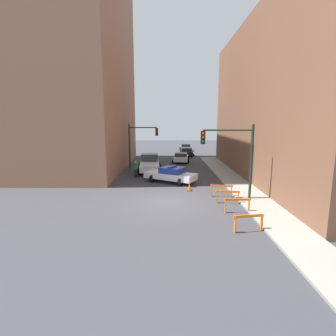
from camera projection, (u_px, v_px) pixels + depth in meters
ground_plane at (167, 203)px, 18.00m from camera, size 120.00×120.00×0.00m
sidewalk_right at (258, 202)px, 17.97m from camera, size 2.40×44.00×0.12m
building_corner_left at (63, 65)px, 29.74m from camera, size 14.00×20.00×23.69m
building_right at (311, 100)px, 24.51m from camera, size 12.00×28.00×14.96m
traffic_light_near at (236, 150)px, 18.01m from camera, size 3.64×0.35×5.20m
traffic_light_far at (140, 140)px, 30.50m from camera, size 3.44×0.35×5.20m
police_car at (172, 174)px, 23.90m from camera, size 4.99×3.97×1.52m
white_truck at (151, 164)px, 28.95m from camera, size 2.84×5.50×1.90m
parked_car_near at (182, 157)px, 35.55m from camera, size 2.54×4.45×1.31m
parked_car_mid at (187, 152)px, 42.27m from camera, size 2.36×4.35×1.31m
parked_car_far at (187, 147)px, 49.27m from camera, size 2.28×4.30×1.31m
pedestrian_crossing at (137, 169)px, 25.92m from camera, size 0.45×0.45×1.66m
barrier_front at (250, 220)px, 13.14m from camera, size 1.59×0.41×0.90m
barrier_mid at (238, 203)px, 15.90m from camera, size 1.60×0.19×0.90m
barrier_back at (229, 195)px, 17.69m from camera, size 1.60×0.32×0.90m
barrier_corner at (222, 189)px, 19.27m from camera, size 1.59×0.35×0.90m
traffic_cone at (190, 187)px, 21.00m from camera, size 0.36×0.36×0.66m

